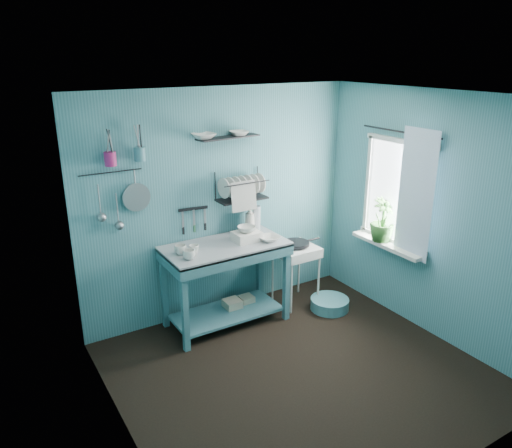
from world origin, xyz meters
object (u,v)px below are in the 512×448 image
frying_pan (296,243)px  dish_rack (242,186)px  storage_tin_small (246,304)px  floor_basin (330,304)px  utensil_cup_magenta (110,159)px  colander (136,197)px  utensil_cup_teal (140,154)px  storage_tin_large (232,309)px  potted_plant (383,220)px  water_bottle (256,218)px  hotplate_stand (295,275)px  mug_mid (194,249)px  mug_left (189,255)px  soap_bottle (250,219)px  mug_right (181,250)px  work_counter (226,284)px  wash_tub (247,236)px

frying_pan → dish_rack: (-0.58, 0.23, 0.71)m
storage_tin_small → floor_basin: 0.96m
frying_pan → utensil_cup_magenta: (-1.95, 0.28, 1.14)m
utensil_cup_magenta → colander: size_ratio=0.46×
utensil_cup_teal → storage_tin_large: utensil_cup_teal is taller
potted_plant → floor_basin: (-0.49, 0.24, -1.01)m
water_bottle → hotplate_stand: size_ratio=0.39×
mug_mid → frying_pan: mug_mid is taller
colander → mug_left: bearing=-54.8°
frying_pan → utensil_cup_teal: utensil_cup_teal is taller
dish_rack → utensil_cup_teal: 1.18m
utensil_cup_teal → potted_plant: bearing=-20.0°
soap_bottle → floor_basin: soap_bottle is taller
frying_pan → mug_right: bearing=179.6°
mug_left → potted_plant: potted_plant is taller
storage_tin_large → water_bottle: bearing=22.0°
potted_plant → storage_tin_small: potted_plant is taller
storage_tin_large → potted_plant: bearing=-22.8°
work_counter → dish_rack: dish_rack is taller
utensil_cup_magenta → hotplate_stand: bearing=-8.3°
mug_right → water_bottle: 1.05m
mug_right → frying_pan: 1.43m
hotplate_stand → frying_pan: 0.39m
work_counter → mug_right: size_ratio=10.56×
hotplate_stand → potted_plant: bearing=-38.7°
potted_plant → wash_tub: bearing=157.4°
mug_right → frying_pan: bearing=-0.4°
utensil_cup_magenta → floor_basin: 2.92m
work_counter → mug_mid: (-0.38, -0.06, 0.51)m
storage_tin_small → storage_tin_large: bearing=-171.5°
dish_rack → storage_tin_small: (-0.04, -0.14, -1.36)m
water_bottle → dish_rack: 0.44m
water_bottle → floor_basin: (0.64, -0.58, -1.00)m
hotplate_stand → mug_left: bearing=-173.7°
utensil_cup_teal → soap_bottle: bearing=-3.5°
utensil_cup_teal → hotplate_stand: bearing=-9.7°
frying_pan → colander: 1.89m
frying_pan → floor_basin: 0.81m
utensil_cup_teal → dish_rack: bearing=-2.6°
soap_bottle → colander: bearing=175.2°
mug_left → floor_basin: 1.88m
mug_mid → utensil_cup_magenta: utensil_cup_magenta is taller
mug_left → potted_plant: size_ratio=0.25×
soap_bottle → work_counter: bearing=-154.5°
mug_right → utensil_cup_magenta: (-0.53, 0.27, 0.92)m
mug_mid → water_bottle: size_ratio=0.36×
frying_pan → dish_rack: bearing=158.0°
hotplate_stand → dish_rack: 1.27m
potted_plant → storage_tin_large: 1.94m
mug_right → storage_tin_large: 1.05m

